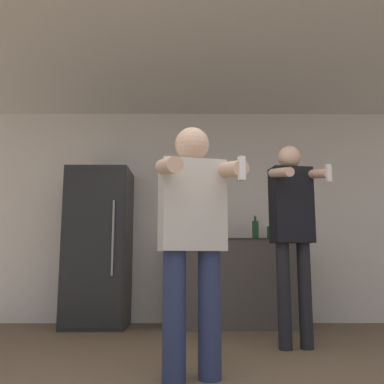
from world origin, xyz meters
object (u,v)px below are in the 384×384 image
at_px(bottle_short_whiskey, 255,229).
at_px(person_woman_foreground, 193,230).
at_px(bottle_red_label, 204,230).
at_px(person_man_side, 292,223).
at_px(bottle_brown_liquor, 193,228).
at_px(refrigerator, 99,247).
at_px(bottle_green_wine, 270,232).

relative_size(bottle_short_whiskey, person_woman_foreground, 0.18).
height_order(bottle_red_label, person_man_side, person_man_side).
xyz_separation_m(bottle_short_whiskey, bottle_red_label, (-0.59, 0.00, -0.00)).
relative_size(bottle_brown_liquor, bottle_red_label, 1.03).
height_order(bottle_brown_liquor, person_man_side, person_man_side).
bearing_deg(person_man_side, refrigerator, 147.93).
height_order(refrigerator, bottle_brown_liquor, refrigerator).
bearing_deg(refrigerator, person_woman_foreground, -63.84).
xyz_separation_m(bottle_red_label, person_man_side, (0.71, -1.27, -0.03)).
distance_m(refrigerator, bottle_brown_liquor, 1.09).
height_order(bottle_short_whiskey, bottle_red_label, bottle_red_label).
relative_size(person_woman_foreground, person_man_side, 0.93).
bearing_deg(bottle_green_wine, person_man_side, -92.12).
bearing_deg(bottle_short_whiskey, bottle_brown_liquor, -180.00).
xyz_separation_m(bottle_brown_liquor, person_woman_foreground, (-0.02, -2.20, -0.18)).
bearing_deg(bottle_short_whiskey, person_woman_foreground, -108.58).
bearing_deg(refrigerator, bottle_red_label, 3.57).
xyz_separation_m(refrigerator, bottle_red_label, (1.19, 0.07, 0.20)).
bearing_deg(bottle_green_wine, person_woman_foreground, -112.47).
height_order(person_woman_foreground, person_man_side, person_man_side).
bearing_deg(bottle_red_label, refrigerator, -176.43).
bearing_deg(bottle_brown_liquor, bottle_green_wine, 0.00).
height_order(refrigerator, person_man_side, refrigerator).
bearing_deg(refrigerator, bottle_short_whiskey, 2.39).
xyz_separation_m(bottle_short_whiskey, person_woman_foreground, (-0.74, -2.20, -0.16)).
bearing_deg(person_woman_foreground, bottle_red_label, 86.08).
distance_m(refrigerator, person_man_side, 2.25).
distance_m(bottle_green_wine, person_woman_foreground, 2.38).
relative_size(refrigerator, bottle_green_wine, 7.21).
bearing_deg(bottle_green_wine, refrigerator, -177.82).
relative_size(refrigerator, bottle_red_label, 5.91).
distance_m(bottle_short_whiskey, person_woman_foreground, 2.32).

